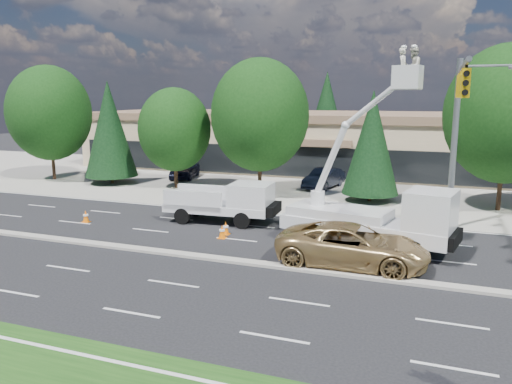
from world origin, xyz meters
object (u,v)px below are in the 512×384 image
at_px(bucket_truck, 379,209).
at_px(minivan, 352,245).
at_px(signal_mast, 458,118).
at_px(utility_pickup, 226,206).

height_order(bucket_truck, minivan, bucket_truck).
height_order(signal_mast, utility_pickup, signal_mast).
relative_size(signal_mast, minivan, 1.60).
bearing_deg(signal_mast, bucket_truck, -137.38).
xyz_separation_m(utility_pickup, bucket_truck, (8.66, -2.15, 0.95)).
distance_m(utility_pickup, minivan, 9.34).
distance_m(signal_mast, minivan, 8.66).
bearing_deg(minivan, utility_pickup, 58.41).
height_order(utility_pickup, minivan, utility_pickup).
distance_m(signal_mast, utility_pickup, 12.96).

